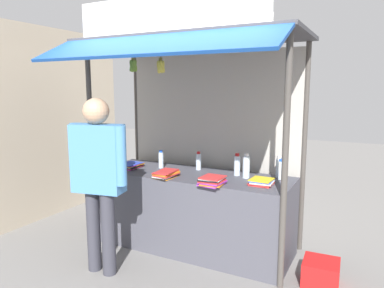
% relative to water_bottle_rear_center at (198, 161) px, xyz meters
% --- Properties ---
extents(ground_plane, '(20.00, 20.00, 0.00)m').
position_rel_water_bottle_rear_center_xyz_m(ground_plane, '(0.03, -0.22, -1.00)').
color(ground_plane, slate).
extents(stall_counter, '(2.30, 0.79, 0.89)m').
position_rel_water_bottle_rear_center_xyz_m(stall_counter, '(0.03, -0.22, -0.55)').
color(stall_counter, '#4C4C56').
rests_on(stall_counter, ground).
extents(stall_structure, '(2.50, 1.66, 2.77)m').
position_rel_water_bottle_rear_center_xyz_m(stall_structure, '(0.03, -0.08, 0.70)').
color(stall_structure, '#4C4742').
rests_on(stall_structure, ground).
extents(water_bottle_rear_center, '(0.06, 0.06, 0.22)m').
position_rel_water_bottle_rear_center_xyz_m(water_bottle_rear_center, '(0.00, 0.00, 0.00)').
color(water_bottle_rear_center, silver).
rests_on(water_bottle_rear_center, stall_counter).
extents(water_bottle_back_right, '(0.08, 0.08, 0.28)m').
position_rel_water_bottle_rear_center_xyz_m(water_bottle_back_right, '(0.64, -0.12, 0.02)').
color(water_bottle_back_right, silver).
rests_on(water_bottle_back_right, stall_counter).
extents(water_bottle_back_left, '(0.06, 0.06, 0.22)m').
position_rel_water_bottle_rear_center_xyz_m(water_bottle_back_left, '(-0.46, -0.12, -0.00)').
color(water_bottle_back_left, silver).
rests_on(water_bottle_back_left, stall_counter).
extents(water_bottle_far_right, '(0.06, 0.06, 0.22)m').
position_rel_water_bottle_rear_center_xyz_m(water_bottle_far_right, '(1.00, 0.01, 0.00)').
color(water_bottle_far_right, silver).
rests_on(water_bottle_far_right, stall_counter).
extents(water_bottle_center, '(0.07, 0.07, 0.24)m').
position_rel_water_bottle_rear_center_xyz_m(water_bottle_center, '(0.96, 0.09, 0.01)').
color(water_bottle_center, silver).
rests_on(water_bottle_center, stall_counter).
extents(water_bottle_front_right, '(0.07, 0.07, 0.26)m').
position_rel_water_bottle_rear_center_xyz_m(water_bottle_front_right, '(0.51, -0.05, 0.01)').
color(water_bottle_front_right, silver).
rests_on(water_bottle_front_right, stall_counter).
extents(magazine_stack_front_left, '(0.25, 0.25, 0.06)m').
position_rel_water_bottle_rear_center_xyz_m(magazine_stack_front_left, '(0.88, -0.31, -0.08)').
color(magazine_stack_front_left, red).
rests_on(magazine_stack_front_left, stall_counter).
extents(magazine_stack_right, '(0.22, 0.31, 0.07)m').
position_rel_water_bottle_rear_center_xyz_m(magazine_stack_right, '(-0.16, -0.49, -0.07)').
color(magazine_stack_right, orange).
rests_on(magazine_stack_right, stall_counter).
extents(magazine_stack_far_left, '(0.25, 0.31, 0.06)m').
position_rel_water_bottle_rear_center_xyz_m(magazine_stack_far_left, '(-0.81, -0.29, -0.08)').
color(magazine_stack_far_left, purple).
rests_on(magazine_stack_far_left, stall_counter).
extents(magazine_stack_mid_left, '(0.25, 0.26, 0.09)m').
position_rel_water_bottle_rear_center_xyz_m(magazine_stack_mid_left, '(0.43, -0.56, -0.06)').
color(magazine_stack_mid_left, purple).
rests_on(magazine_stack_mid_left, stall_counter).
extents(banana_bunch_rightmost, '(0.10, 0.10, 0.26)m').
position_rel_water_bottle_rear_center_xyz_m(banana_bunch_rightmost, '(-0.07, -0.72, 1.09)').
color(banana_bunch_rightmost, '#332D23').
extents(banana_bunch_inner_left, '(0.09, 0.09, 0.24)m').
position_rel_water_bottle_rear_center_xyz_m(banana_bunch_inner_left, '(-0.41, -0.72, 1.11)').
color(banana_bunch_inner_left, '#332D23').
extents(vendor_person, '(0.68, 0.31, 1.78)m').
position_rel_water_bottle_rear_center_xyz_m(vendor_person, '(-0.53, -1.17, 0.08)').
color(vendor_person, '#383842').
rests_on(vendor_person, ground).
extents(plastic_crate, '(0.35, 0.35, 0.23)m').
position_rel_water_bottle_rear_center_xyz_m(plastic_crate, '(1.51, -0.38, -0.88)').
color(plastic_crate, red).
rests_on(plastic_crate, ground).
extents(neighbour_wall, '(0.20, 2.40, 2.73)m').
position_rel_water_bottle_rear_center_xyz_m(neighbour_wall, '(-2.42, 0.08, 0.37)').
color(neighbour_wall, '#C3B299').
rests_on(neighbour_wall, ground).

